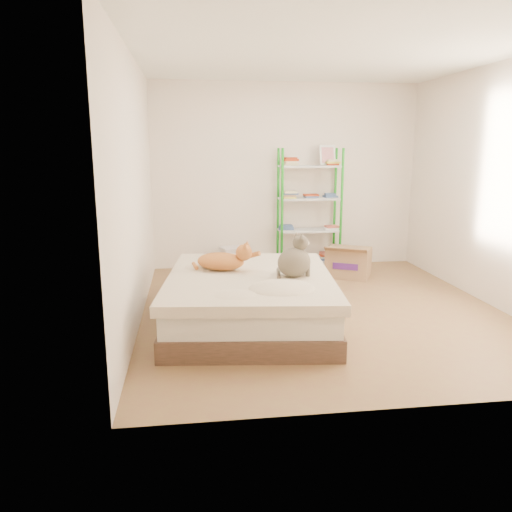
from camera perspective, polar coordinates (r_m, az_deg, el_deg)
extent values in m
cube|color=olive|center=(5.46, 7.47, -6.06)|extent=(3.80, 4.20, 0.01)
cube|color=white|center=(5.26, 8.32, 21.94)|extent=(3.80, 4.20, 0.01)
cube|color=#FCE4C9|center=(7.24, 3.43, 9.06)|extent=(3.80, 0.01, 2.60)
cube|color=#FCE4C9|center=(3.23, 17.76, 4.38)|extent=(3.80, 0.01, 2.60)
cube|color=#FCE4C9|center=(5.04, -13.63, 7.29)|extent=(0.01, 4.20, 2.60)
cube|color=#FCE4C9|center=(5.99, 25.83, 7.17)|extent=(0.01, 4.20, 2.60)
cube|color=brown|center=(4.96, -0.69, -6.70)|extent=(1.75, 2.09, 0.19)
cube|color=beige|center=(4.90, -0.70, -4.46)|extent=(1.70, 2.03, 0.21)
cube|color=beige|center=(4.85, -0.70, -2.71)|extent=(1.79, 2.13, 0.10)
cylinder|color=#1E961F|center=(6.89, 3.00, 5.13)|extent=(0.04, 0.04, 1.70)
cylinder|color=#1E961F|center=(7.20, 2.53, 5.46)|extent=(0.04, 0.04, 1.70)
cylinder|color=#1E961F|center=(7.09, 9.72, 5.18)|extent=(0.04, 0.04, 1.70)
cylinder|color=#1E961F|center=(7.39, 8.99, 5.50)|extent=(0.04, 0.04, 1.70)
cube|color=silver|center=(7.26, 5.96, -0.56)|extent=(0.86, 0.34, 0.02)
cube|color=silver|center=(7.17, 6.04, 2.95)|extent=(0.86, 0.34, 0.02)
cube|color=silver|center=(7.11, 6.13, 6.53)|extent=(0.86, 0.34, 0.02)
cube|color=silver|center=(7.08, 6.21, 10.15)|extent=(0.86, 0.34, 0.02)
cube|color=#B03312|center=(7.18, 3.65, -0.18)|extent=(0.20, 0.16, 0.09)
cube|color=#B03312|center=(7.32, 8.26, -0.04)|extent=(0.20, 0.16, 0.09)
cube|color=#B03312|center=(7.10, 3.70, 3.37)|extent=(0.20, 0.16, 0.09)
cube|color=#B03312|center=(7.24, 8.37, 3.44)|extent=(0.20, 0.16, 0.09)
cube|color=#B03312|center=(7.04, 3.75, 6.99)|extent=(0.20, 0.16, 0.09)
cube|color=#B03312|center=(7.11, 6.14, 6.99)|extent=(0.20, 0.16, 0.09)
cube|color=#B03312|center=(7.18, 8.48, 6.98)|extent=(0.20, 0.16, 0.09)
cube|color=#B03312|center=(7.01, 3.80, 10.65)|extent=(0.20, 0.16, 0.09)
cube|color=#B03312|center=(7.16, 8.60, 10.57)|extent=(0.20, 0.16, 0.09)
cube|color=white|center=(7.19, 8.18, 11.35)|extent=(0.22, 0.09, 0.28)
cube|color=red|center=(7.18, 8.20, 11.35)|extent=(0.17, 0.06, 0.21)
cube|color=#8F624C|center=(6.83, 10.53, -0.72)|extent=(0.70, 0.66, 0.39)
cube|color=#4A1E78|center=(6.68, 11.94, -1.13)|extent=(0.30, 0.17, 0.09)
cube|color=#8F624C|center=(6.61, 11.11, 0.55)|extent=(0.57, 0.41, 0.12)
cube|color=silver|center=(7.04, -2.75, -0.44)|extent=(0.32, 0.30, 0.31)
cube|color=silver|center=(7.01, -2.76, 0.91)|extent=(0.36, 0.34, 0.03)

